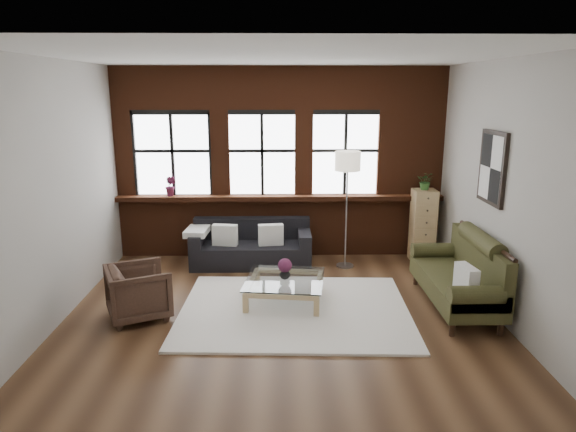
{
  "coord_description": "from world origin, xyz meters",
  "views": [
    {
      "loc": [
        -0.03,
        -6.18,
        2.83
      ],
      "look_at": [
        0.1,
        0.6,
        1.15
      ],
      "focal_mm": 32.0,
      "sensor_mm": 36.0,
      "label": 1
    }
  ],
  "objects_px": {
    "dark_sofa": "(251,244)",
    "armchair": "(139,292)",
    "vintage_settee": "(456,271)",
    "coffee_table": "(285,291)",
    "floor_lamp": "(347,206)",
    "vase": "(285,273)",
    "drawer_chest": "(423,225)"
  },
  "relations": [
    {
      "from": "armchair",
      "to": "dark_sofa",
      "type": "bearing_deg",
      "value": -57.65
    },
    {
      "from": "vase",
      "to": "dark_sofa",
      "type": "bearing_deg",
      "value": 109.01
    },
    {
      "from": "vintage_settee",
      "to": "drawer_chest",
      "type": "relative_size",
      "value": 1.56
    },
    {
      "from": "coffee_table",
      "to": "floor_lamp",
      "type": "relative_size",
      "value": 0.51
    },
    {
      "from": "dark_sofa",
      "to": "floor_lamp",
      "type": "xyz_separation_m",
      "value": [
        1.54,
        -0.13,
        0.67
      ]
    },
    {
      "from": "dark_sofa",
      "to": "armchair",
      "type": "distance_m",
      "value": 2.39
    },
    {
      "from": "dark_sofa",
      "to": "coffee_table",
      "type": "bearing_deg",
      "value": -70.99
    },
    {
      "from": "dark_sofa",
      "to": "coffee_table",
      "type": "distance_m",
      "value": 1.65
    },
    {
      "from": "vase",
      "to": "drawer_chest",
      "type": "height_order",
      "value": "drawer_chest"
    },
    {
      "from": "coffee_table",
      "to": "floor_lamp",
      "type": "height_order",
      "value": "floor_lamp"
    },
    {
      "from": "armchair",
      "to": "drawer_chest",
      "type": "bearing_deg",
      "value": -86.7
    },
    {
      "from": "armchair",
      "to": "vase",
      "type": "height_order",
      "value": "armchair"
    },
    {
      "from": "armchair",
      "to": "vintage_settee",
      "type": "bearing_deg",
      "value": -110.84
    },
    {
      "from": "drawer_chest",
      "to": "floor_lamp",
      "type": "bearing_deg",
      "value": -167.16
    },
    {
      "from": "dark_sofa",
      "to": "vintage_settee",
      "type": "distance_m",
      "value": 3.29
    },
    {
      "from": "dark_sofa",
      "to": "coffee_table",
      "type": "relative_size",
      "value": 1.88
    },
    {
      "from": "vintage_settee",
      "to": "vase",
      "type": "relative_size",
      "value": 12.49
    },
    {
      "from": "coffee_table",
      "to": "floor_lamp",
      "type": "distance_m",
      "value": 1.94
    },
    {
      "from": "dark_sofa",
      "to": "vintage_settee",
      "type": "bearing_deg",
      "value": -32.33
    },
    {
      "from": "dark_sofa",
      "to": "coffee_table",
      "type": "height_order",
      "value": "dark_sofa"
    },
    {
      "from": "armchair",
      "to": "coffee_table",
      "type": "bearing_deg",
      "value": -100.64
    },
    {
      "from": "dark_sofa",
      "to": "floor_lamp",
      "type": "height_order",
      "value": "floor_lamp"
    },
    {
      "from": "coffee_table",
      "to": "vase",
      "type": "xyz_separation_m",
      "value": [
        0.0,
        0.0,
        0.25
      ]
    },
    {
      "from": "armchair",
      "to": "floor_lamp",
      "type": "height_order",
      "value": "floor_lamp"
    },
    {
      "from": "vintage_settee",
      "to": "drawer_chest",
      "type": "distance_m",
      "value": 1.94
    },
    {
      "from": "vintage_settee",
      "to": "drawer_chest",
      "type": "bearing_deg",
      "value": 87.32
    },
    {
      "from": "dark_sofa",
      "to": "armchair",
      "type": "bearing_deg",
      "value": -123.6
    },
    {
      "from": "drawer_chest",
      "to": "vase",
      "type": "bearing_deg",
      "value": -143.56
    },
    {
      "from": "dark_sofa",
      "to": "vintage_settee",
      "type": "height_order",
      "value": "vintage_settee"
    },
    {
      "from": "dark_sofa",
      "to": "armchair",
      "type": "relative_size",
      "value": 2.6
    },
    {
      "from": "coffee_table",
      "to": "drawer_chest",
      "type": "distance_m",
      "value": 2.94
    },
    {
      "from": "vintage_settee",
      "to": "coffee_table",
      "type": "distance_m",
      "value": 2.28
    }
  ]
}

